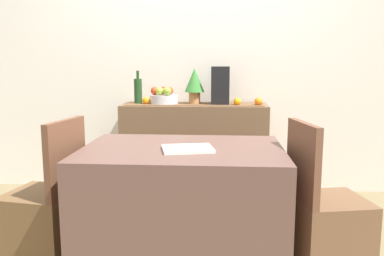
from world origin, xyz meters
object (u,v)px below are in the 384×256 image
at_px(fruit_bowl, 164,99).
at_px(chair_by_corner, 327,229).
at_px(open_book, 188,149).
at_px(chair_near_window, 45,221).
at_px(wine_bottle, 138,91).
at_px(sideboard_console, 194,151).
at_px(coffee_maker, 220,86).
at_px(dining_table, 183,208).
at_px(potted_plant, 195,83).

bearing_deg(fruit_bowl, chair_by_corner, -49.77).
distance_m(open_book, chair_by_corner, 0.95).
relative_size(fruit_bowl, chair_near_window, 0.29).
height_order(wine_bottle, open_book, wine_bottle).
bearing_deg(sideboard_console, coffee_maker, 0.00).
distance_m(fruit_bowl, chair_by_corner, 1.87).
distance_m(dining_table, chair_near_window, 0.85).
bearing_deg(chair_by_corner, potted_plant, 122.64).
relative_size(sideboard_console, coffee_maker, 3.86).
bearing_deg(dining_table, chair_near_window, -179.81).
distance_m(wine_bottle, coffee_maker, 0.74).
bearing_deg(chair_by_corner, open_book, -174.90).
height_order(coffee_maker, dining_table, coffee_maker).
relative_size(open_book, chair_near_window, 0.31).
xyz_separation_m(coffee_maker, chair_by_corner, (0.63, -1.34, -0.76)).
relative_size(coffee_maker, open_book, 1.20).
bearing_deg(open_book, coffee_maker, 70.78).
height_order(sideboard_console, fruit_bowl, fruit_bowl).
height_order(dining_table, chair_near_window, chair_near_window).
distance_m(fruit_bowl, potted_plant, 0.31).
height_order(coffee_maker, chair_near_window, coffee_maker).
bearing_deg(coffee_maker, wine_bottle, -180.00).
distance_m(potted_plant, open_book, 1.45).
height_order(sideboard_console, potted_plant, potted_plant).
distance_m(sideboard_console, coffee_maker, 0.64).
distance_m(coffee_maker, potted_plant, 0.23).
height_order(sideboard_console, chair_near_window, chair_near_window).
bearing_deg(chair_by_corner, coffee_maker, 115.17).
relative_size(dining_table, open_book, 4.17).
xyz_separation_m(sideboard_console, open_book, (0.05, -1.42, 0.32)).
bearing_deg(fruit_bowl, sideboard_console, 0.00).
relative_size(coffee_maker, dining_table, 0.29).
height_order(open_book, chair_near_window, chair_near_window).
xyz_separation_m(chair_near_window, chair_by_corner, (1.70, -0.00, 0.00)).
bearing_deg(chair_near_window, dining_table, 0.19).
bearing_deg(wine_bottle, coffee_maker, 0.00).
relative_size(fruit_bowl, wine_bottle, 0.86).
bearing_deg(dining_table, chair_by_corner, -0.22).
relative_size(wine_bottle, open_book, 1.07).
distance_m(dining_table, open_book, 0.39).
distance_m(coffee_maker, chair_near_window, 1.87).
bearing_deg(wine_bottle, dining_table, -68.64).
height_order(fruit_bowl, wine_bottle, wine_bottle).
distance_m(wine_bottle, dining_table, 1.56).
height_order(fruit_bowl, chair_near_window, fruit_bowl).
bearing_deg(potted_plant, dining_table, -89.44).
xyz_separation_m(dining_table, chair_by_corner, (0.85, -0.00, -0.10)).
height_order(sideboard_console, open_book, sideboard_console).
height_order(potted_plant, dining_table, potted_plant).
xyz_separation_m(dining_table, open_book, (0.04, -0.08, 0.38)).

